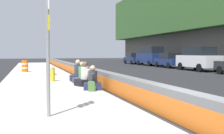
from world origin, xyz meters
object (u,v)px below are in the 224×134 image
object	(u,v)px
fire_hydrant	(53,73)
backpack	(92,86)
seated_person_middle	(85,78)
parked_car_far	(150,56)
parked_car_farther	(134,58)
seated_person_foreground	(93,82)
parked_car_fourth	(198,58)
route_sign_post	(48,32)
construction_barrel	(25,66)
parked_car_midline	(169,60)
seated_person_far	(78,74)
seated_person_rear	(82,76)

from	to	relation	value
fire_hydrant	backpack	size ratio (longest dim) A/B	2.20
seated_person_middle	parked_car_far	xyz separation A→B (m)	(20.34, -13.14, 0.85)
parked_car_farther	fire_hydrant	bearing A→B (deg)	148.61
fire_hydrant	seated_person_foreground	distance (m)	4.18
backpack	parked_car_fourth	size ratio (longest dim) A/B	0.08
route_sign_post	seated_person_foreground	world-z (taller)	route_sign_post
backpack	parked_car_far	size ratio (longest dim) A/B	0.08
fire_hydrant	construction_barrel	size ratio (longest dim) A/B	0.93
parked_car_far	parked_car_fourth	bearing A→B (deg)	178.78
parked_car_midline	parked_car_far	size ratio (longest dim) A/B	0.88
fire_hydrant	parked_car_far	world-z (taller)	parked_car_far
seated_person_foreground	backpack	size ratio (longest dim) A/B	2.62
seated_person_far	construction_barrel	world-z (taller)	seated_person_far
seated_person_rear	construction_barrel	size ratio (longest dim) A/B	1.18
seated_person_far	parked_car_far	bearing A→B (deg)	-35.86
parked_car_fourth	parked_car_midline	xyz separation A→B (m)	(5.60, -0.09, -0.32)
route_sign_post	seated_person_middle	size ratio (longest dim) A/B	3.08
seated_person_middle	backpack	world-z (taller)	seated_person_middle
route_sign_post	backpack	distance (m)	4.84
seated_person_foreground	seated_person_far	xyz separation A→B (m)	(3.71, -0.02, 0.05)
parked_car_midline	seated_person_middle	bearing A→B (deg)	138.94
parked_car_fourth	backpack	bearing A→B (deg)	130.80
seated_person_middle	parked_car_far	distance (m)	24.23
backpack	parked_car_farther	world-z (taller)	parked_car_farther
seated_person_rear	parked_car_midline	xyz separation A→B (m)	(13.83, -12.93, 0.37)
seated_person_foreground	seated_person_rear	size ratio (longest dim) A/B	0.93
seated_person_far	seated_person_rear	bearing A→B (deg)	-179.08
parked_car_farther	seated_person_rear	bearing A→B (deg)	152.53
parked_car_fourth	parked_car_midline	distance (m)	5.61
construction_barrel	parked_car_midline	bearing A→B (deg)	-75.17
route_sign_post	fire_hydrant	bearing A→B (deg)	-5.51
seated_person_middle	construction_barrel	xyz separation A→B (m)	(10.72, 2.87, 0.11)
parked_car_far	route_sign_post	bearing A→B (deg)	149.80
seated_person_middle	construction_barrel	world-z (taller)	seated_person_middle
construction_barrel	parked_car_fourth	xyz separation A→B (m)	(-1.39, -15.78, 0.56)
route_sign_post	fire_hydrant	xyz separation A→B (m)	(8.38, -0.81, -1.65)
seated_person_foreground	parked_car_fourth	bearing A→B (deg)	-50.02
construction_barrel	route_sign_post	bearing A→B (deg)	-177.45
construction_barrel	parked_car_far	bearing A→B (deg)	-58.99
route_sign_post	construction_barrel	distance (m)	16.71
route_sign_post	parked_car_fourth	bearing A→B (deg)	-44.65
seated_person_middle	parked_car_far	bearing A→B (deg)	-32.86
seated_person_middle	parked_car_fourth	bearing A→B (deg)	-54.15
seated_person_foreground	parked_car_midline	size ratio (longest dim) A/B	0.23
seated_person_rear	parked_car_fourth	world-z (taller)	parked_car_fourth
seated_person_far	parked_car_midline	size ratio (longest dim) A/B	0.26
seated_person_far	backpack	distance (m)	4.17
route_sign_post	parked_car_fourth	world-z (taller)	route_sign_post
parked_car_farther	parked_car_far	bearing A→B (deg)	-178.43
parked_car_midline	parked_car_farther	distance (m)	11.02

